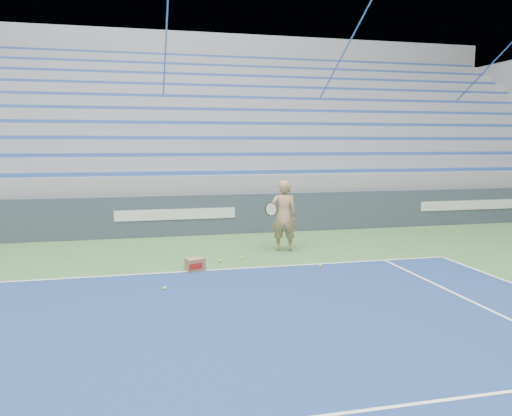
# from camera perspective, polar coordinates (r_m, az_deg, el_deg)

# --- Properties ---
(sponsor_barrier) EXTENTS (30.00, 0.32, 1.10)m
(sponsor_barrier) POSITION_cam_1_polar(r_m,az_deg,el_deg) (13.66, -9.15, -0.84)
(sponsor_barrier) COLOR #364253
(sponsor_barrier) RESTS_ON ground
(bleachers) EXTENTS (31.00, 9.15, 7.30)m
(bleachers) POSITION_cam_1_polar(r_m,az_deg,el_deg) (19.23, -10.49, 6.88)
(bleachers) COLOR #97999F
(bleachers) RESTS_ON ground
(tennis_player) EXTENTS (0.94, 0.88, 1.64)m
(tennis_player) POSITION_cam_1_polar(r_m,az_deg,el_deg) (11.56, 3.17, -0.87)
(tennis_player) COLOR tan
(tennis_player) RESTS_ON ground
(ball_box) EXTENTS (0.41, 0.37, 0.26)m
(ball_box) POSITION_cam_1_polar(r_m,az_deg,el_deg) (9.87, -6.98, -6.45)
(ball_box) COLOR #946747
(ball_box) RESTS_ON ground
(tennis_ball_0) EXTENTS (0.07, 0.07, 0.07)m
(tennis_ball_0) POSITION_cam_1_polar(r_m,az_deg,el_deg) (8.71, -10.39, -9.03)
(tennis_ball_0) COLOR #C7DE2D
(tennis_ball_0) RESTS_ON ground
(tennis_ball_1) EXTENTS (0.07, 0.07, 0.07)m
(tennis_ball_1) POSITION_cam_1_polar(r_m,az_deg,el_deg) (10.55, -4.12, -6.04)
(tennis_ball_1) COLOR #C7DE2D
(tennis_ball_1) RESTS_ON ground
(tennis_ball_2) EXTENTS (0.07, 0.07, 0.07)m
(tennis_ball_2) POSITION_cam_1_polar(r_m,az_deg,el_deg) (10.15, 7.36, -6.61)
(tennis_ball_2) COLOR #C7DE2D
(tennis_ball_2) RESTS_ON ground
(tennis_ball_3) EXTENTS (0.07, 0.07, 0.07)m
(tennis_ball_3) POSITION_cam_1_polar(r_m,az_deg,el_deg) (10.77, -1.61, -5.74)
(tennis_ball_3) COLOR #C7DE2D
(tennis_ball_3) RESTS_ON ground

